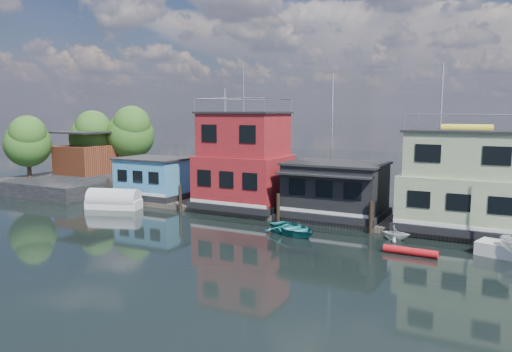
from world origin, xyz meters
The scene contains 13 objects.
ground centered at (0.00, 0.00, 0.00)m, with size 160.00×160.00×0.00m, color black.
dock centered at (0.00, 12.00, 0.20)m, with size 48.00×5.00×0.40m, color #595147.
houseboat_blue centered at (-18.00, 12.00, 2.21)m, with size 6.40×4.90×3.66m.
houseboat_red centered at (-8.50, 12.00, 4.10)m, with size 7.40×5.90×11.86m.
houseboat_dark centered at (-0.50, 11.98, 2.42)m, with size 7.40×6.10×4.06m.
houseboat_green centered at (8.50, 12.00, 3.55)m, with size 8.40×5.90×7.03m.
pilings centered at (-0.33, 9.20, 1.10)m, with size 42.28×0.28×2.20m.
background_masts centered at (4.76, 18.00, 5.55)m, with size 36.40×0.16×12.00m.
shore centered at (-30.67, 15.86, 3.60)m, with size 12.40×15.72×8.24m.
red_kayak centered at (6.46, 5.11, 0.23)m, with size 0.45×0.45×3.07m, color red.
dinghy_white centered at (4.91, 8.13, 0.49)m, with size 1.62×1.87×0.99m, color silver.
dinghy_teal centered at (-1.53, 6.40, 0.41)m, with size 2.83×3.96×0.82m, color teal.
tarp_runabout centered at (-18.78, 7.52, 0.69)m, with size 4.87×3.13×1.84m.
Camera 1 is at (11.78, -23.83, 8.25)m, focal length 35.00 mm.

